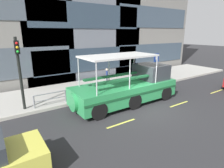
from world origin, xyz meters
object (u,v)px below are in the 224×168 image
Objects in this scene: pedestrian_mid_left at (107,76)px; parking_sign at (156,62)px; traffic_light_pole at (19,67)px; duck_tour_boat at (131,87)px; pedestrian_near_bow at (141,71)px.

parking_sign is at bearing -10.81° from pedestrian_mid_left.
traffic_light_pole is 6.89m from duck_tour_boat.
traffic_light_pole is 0.47× the size of duck_tour_boat.
duck_tour_boat is at bearing -153.34° from parking_sign.
traffic_light_pole reaches higher than parking_sign.
pedestrian_near_bow reaches higher than pedestrian_mid_left.
pedestrian_near_bow is at bearing 39.43° from duck_tour_boat.
duck_tour_boat reaches higher than parking_sign.
pedestrian_mid_left is (6.64, 1.31, -1.60)m from traffic_light_pole.
traffic_light_pole reaches higher than pedestrian_mid_left.
parking_sign is at bearing 26.66° from duck_tour_boat.
traffic_light_pole is 11.46m from parking_sign.
parking_sign is 0.28× the size of duck_tour_boat.
pedestrian_near_bow is 3.33m from pedestrian_mid_left.
duck_tour_boat is 4.65m from pedestrian_near_bow.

